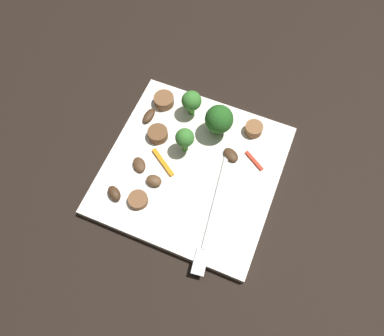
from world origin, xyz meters
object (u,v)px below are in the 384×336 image
Objects in this scene: broccoli_floret_2 at (219,119)px; pepper_strip_1 at (254,161)px; mushroom_0 at (139,165)px; pepper_strip_3 at (163,162)px; broccoli_floret_0 at (192,101)px; sausage_slice_2 at (158,134)px; plate at (192,170)px; mushroom_2 at (114,193)px; mushroom_3 at (149,116)px; sausage_slice_0 at (164,100)px; broccoli_floret_1 at (185,138)px; mushroom_5 at (154,181)px; mushroom_1 at (231,155)px; sausage_slice_3 at (254,129)px; fork at (210,222)px; sausage_slice_1 at (138,200)px.

broccoli_floret_2 reaches higher than pepper_strip_1.
mushroom_0 is 0.04m from pepper_strip_3.
pepper_strip_1 is (0.03, 0.07, -0.03)m from broccoli_floret_2.
broccoli_floret_0 reaches higher than sausage_slice_2.
plate is 6.68× the size of pepper_strip_1.
mushroom_2 reaches higher than mushroom_3.
sausage_slice_0 reaches higher than pepper_strip_3.
broccoli_floret_0 is 0.97× the size of broccoli_floret_1.
sausage_slice_2 is at bearing -95.55° from broccoli_floret_1.
broccoli_floret_1 is 1.30× the size of pepper_strip_1.
pepper_strip_3 is (0.10, 0.04, -0.01)m from sausage_slice_0.
broccoli_floret_1 reaches higher than mushroom_5.
mushroom_1 is (0.05, 0.13, -0.00)m from sausage_slice_0.
mushroom_5 is 0.61× the size of pepper_strip_1.
sausage_slice_3 reaches higher than pepper_strip_1.
mushroom_0 is 1.13× the size of mushroom_5.
mushroom_5 is at bearing 18.15° from sausage_slice_0.
mushroom_0 is at bearing -114.97° from fork.
broccoli_floret_0 is at bearing 175.68° from sausage_slice_1.
pepper_strip_3 is (0.08, -0.06, -0.03)m from broccoli_floret_2.
broccoli_floret_0 reaches higher than fork.
fork is at bearing 72.63° from mushroom_0.
broccoli_floret_1 is at bearing 67.65° from mushroom_3.
plate is 0.13m from sausage_slice_0.
mushroom_1 is 0.91× the size of mushroom_3.
broccoli_floret_0 is at bearing -87.66° from sausage_slice_3.
broccoli_floret_2 reaches higher than mushroom_1.
sausage_slice_2 reaches higher than plate.
sausage_slice_1 is (0.10, -0.03, -0.03)m from broccoli_floret_1.
broccoli_floret_1 reaches higher than mushroom_3.
sausage_slice_1 reaches higher than mushroom_0.
mushroom_1 is (-0.07, 0.12, 0.00)m from mushroom_0.
pepper_strip_1 is (0.01, 0.18, -0.00)m from mushroom_3.
mushroom_5 is at bearing 20.25° from sausage_slice_2.
plate is 9.17× the size of sausage_slice_3.
plate is 0.05m from pepper_strip_3.
mushroom_3 is 1.27× the size of mushroom_5.
sausage_slice_1 is (0.08, -0.05, 0.01)m from plate.
mushroom_2 is 0.67× the size of pepper_strip_1.
sausage_slice_2 is 0.06m from mushroom_0.
mushroom_0 and mushroom_3 have the same top height.
broccoli_floret_0 is 1.89× the size of mushroom_2.
broccoli_floret_0 is at bearing -157.19° from plate.
mushroom_2 is (0.17, -0.00, -0.00)m from sausage_slice_0.
sausage_slice_1 is 0.07m from pepper_strip_3.
sausage_slice_0 is (0.00, -0.05, -0.02)m from broccoli_floret_0.
mushroom_2 is (0.11, -0.02, -0.00)m from sausage_slice_2.
pepper_strip_1 is at bearing 159.15° from fork.
broccoli_floret_2 reaches higher than plate.
sausage_slice_2 is 0.59× the size of pepper_strip_3.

